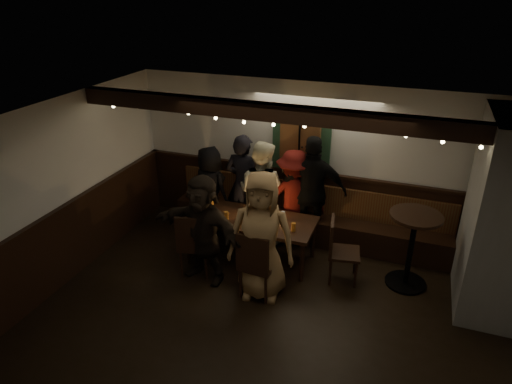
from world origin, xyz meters
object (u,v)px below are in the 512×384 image
at_px(person_b, 243,185).
at_px(chair_near_right, 256,262).
at_px(dining_table, 251,222).
at_px(person_a, 210,189).
at_px(high_top, 412,241).
at_px(chair_near_left, 194,242).
at_px(person_d, 293,196).
at_px(person_e, 312,192).
at_px(chair_end, 338,247).
at_px(person_g, 261,236).
at_px(person_c, 261,192).
at_px(person_f, 203,229).

bearing_deg(person_b, chair_near_right, 123.77).
bearing_deg(dining_table, person_a, 146.52).
distance_m(high_top, person_b, 2.82).
height_order(chair_near_left, person_a, person_a).
bearing_deg(chair_near_right, person_d, 88.62).
height_order(chair_near_left, person_e, person_e).
bearing_deg(person_b, chair_end, 162.47).
height_order(chair_near_left, chair_end, chair_near_left).
relative_size(person_d, person_g, 0.86).
bearing_deg(person_a, chair_near_left, 124.51).
xyz_separation_m(person_d, person_g, (0.00, -1.57, 0.13)).
xyz_separation_m(chair_near_left, high_top, (2.95, 0.84, 0.15)).
bearing_deg(dining_table, high_top, 2.83).
distance_m(dining_table, high_top, 2.34).
distance_m(person_a, person_g, 2.06).
height_order(person_c, person_g, person_g).
height_order(person_d, person_e, person_e).
xyz_separation_m(person_c, person_e, (0.82, 0.14, 0.06)).
bearing_deg(dining_table, person_d, 60.07).
bearing_deg(dining_table, person_c, 95.57).
relative_size(person_e, person_f, 1.14).
relative_size(chair_end, person_b, 0.55).
xyz_separation_m(chair_end, person_f, (-1.82, -0.62, 0.27)).
xyz_separation_m(dining_table, person_d, (0.44, 0.77, 0.15)).
bearing_deg(person_b, person_a, 11.78).
height_order(person_a, person_b, person_b).
distance_m(chair_near_left, person_a, 1.45).
height_order(person_c, person_f, person_c).
bearing_deg(person_a, dining_table, 165.62).
bearing_deg(person_b, person_f, 95.31).
distance_m(chair_end, high_top, 1.01).
distance_m(chair_near_left, person_c, 1.49).
relative_size(person_e, person_g, 1.01).
xyz_separation_m(person_b, person_d, (0.85, 0.07, -0.09)).
xyz_separation_m(chair_near_left, person_e, (1.37, 1.49, 0.35)).
height_order(person_b, person_g, person_g).
bearing_deg(person_g, person_d, 80.65).
relative_size(person_b, person_g, 0.96).
xyz_separation_m(chair_near_left, person_a, (-0.38, 1.38, 0.18)).
bearing_deg(person_a, chair_near_right, 150.83).
relative_size(dining_table, person_f, 1.20).
bearing_deg(dining_table, chair_near_left, -130.19).
height_order(chair_near_right, person_c, person_c).
bearing_deg(person_d, chair_near_right, 71.69).
distance_m(dining_table, person_b, 0.85).
relative_size(high_top, person_a, 0.75).
relative_size(chair_near_right, chair_end, 1.05).
bearing_deg(person_a, person_f, 130.50).
relative_size(chair_end, high_top, 0.86).
bearing_deg(chair_near_right, person_e, 78.20).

